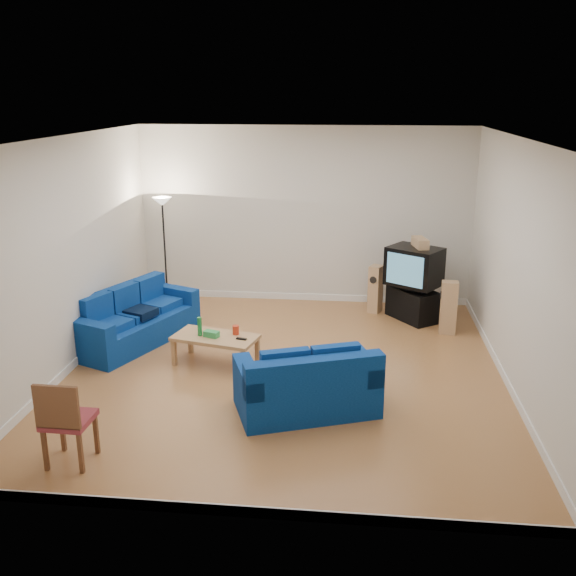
# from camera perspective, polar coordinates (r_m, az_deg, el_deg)

# --- Properties ---
(room) EXTENTS (6.01, 6.51, 3.21)m
(room) POSITION_cam_1_polar(r_m,az_deg,el_deg) (8.54, -0.28, 2.06)
(room) COLOR brown
(room) RESTS_ON ground
(sofa_three_seat) EXTENTS (1.70, 2.35, 0.83)m
(sofa_three_seat) POSITION_cam_1_polar(r_m,az_deg,el_deg) (10.29, -13.73, -3.01)
(sofa_three_seat) COLOR navy
(sofa_three_seat) RESTS_ON ground
(sofa_loveseat) EXTENTS (1.88, 1.44, 0.83)m
(sofa_loveseat) POSITION_cam_1_polar(r_m,az_deg,el_deg) (7.86, 1.75, -8.90)
(sofa_loveseat) COLOR navy
(sofa_loveseat) RESTS_ON ground
(coffee_table) EXTENTS (1.29, 0.86, 0.43)m
(coffee_table) POSITION_cam_1_polar(r_m,az_deg,el_deg) (9.21, -6.46, -4.57)
(coffee_table) COLOR tan
(coffee_table) RESTS_ON ground
(bottle) EXTENTS (0.08, 0.08, 0.27)m
(bottle) POSITION_cam_1_polar(r_m,az_deg,el_deg) (9.19, -7.86, -3.41)
(bottle) COLOR #197233
(bottle) RESTS_ON coffee_table
(tissue_box) EXTENTS (0.24, 0.18, 0.09)m
(tissue_box) POSITION_cam_1_polar(r_m,az_deg,el_deg) (9.15, -6.82, -4.08)
(tissue_box) COLOR green
(tissue_box) RESTS_ON coffee_table
(red_canister) EXTENTS (0.12, 0.12, 0.13)m
(red_canister) POSITION_cam_1_polar(r_m,az_deg,el_deg) (9.20, -4.66, -3.74)
(red_canister) COLOR red
(red_canister) RESTS_ON coffee_table
(remote) EXTENTS (0.16, 0.08, 0.02)m
(remote) POSITION_cam_1_polar(r_m,az_deg,el_deg) (9.03, -4.17, -4.53)
(remote) COLOR black
(remote) RESTS_ON coffee_table
(tv_stand) EXTENTS (0.91, 1.00, 0.54)m
(tv_stand) POSITION_cam_1_polar(r_m,az_deg,el_deg) (11.19, 11.03, -1.42)
(tv_stand) COLOR black
(tv_stand) RESTS_ON ground
(av_receiver) EXTENTS (0.53, 0.51, 0.10)m
(av_receiver) POSITION_cam_1_polar(r_m,az_deg,el_deg) (11.08, 11.28, 0.10)
(av_receiver) COLOR black
(av_receiver) RESTS_ON tv_stand
(television) EXTENTS (1.03, 0.97, 0.64)m
(television) POSITION_cam_1_polar(r_m,az_deg,el_deg) (10.94, 11.15, 1.90)
(television) COLOR black
(television) RESTS_ON av_receiver
(centre_speaker) EXTENTS (0.27, 0.47, 0.16)m
(centre_speaker) POSITION_cam_1_polar(r_m,az_deg,el_deg) (10.88, 11.67, 3.96)
(centre_speaker) COLOR tan
(centre_speaker) RESTS_ON television
(speaker_left) EXTENTS (0.28, 0.31, 0.85)m
(speaker_left) POSITION_cam_1_polar(r_m,az_deg,el_deg) (11.40, 7.78, -0.09)
(speaker_left) COLOR tan
(speaker_left) RESTS_ON ground
(speaker_right) EXTENTS (0.28, 0.22, 0.87)m
(speaker_right) POSITION_cam_1_polar(r_m,az_deg,el_deg) (10.60, 14.08, -1.70)
(speaker_right) COLOR tan
(speaker_right) RESTS_ON ground
(floor_lamp) EXTENTS (0.34, 0.34, 1.99)m
(floor_lamp) POSITION_cam_1_polar(r_m,az_deg,el_deg) (11.54, -11.06, 6.22)
(floor_lamp) COLOR black
(floor_lamp) RESTS_ON ground
(dining_chair) EXTENTS (0.48, 0.48, 0.98)m
(dining_chair) POSITION_cam_1_polar(r_m,az_deg,el_deg) (7.09, -19.21, -10.89)
(dining_chair) COLOR brown
(dining_chair) RESTS_ON ground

